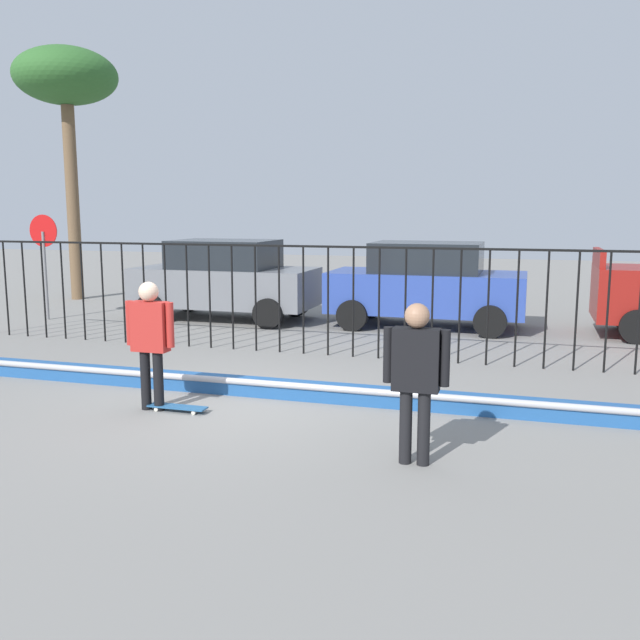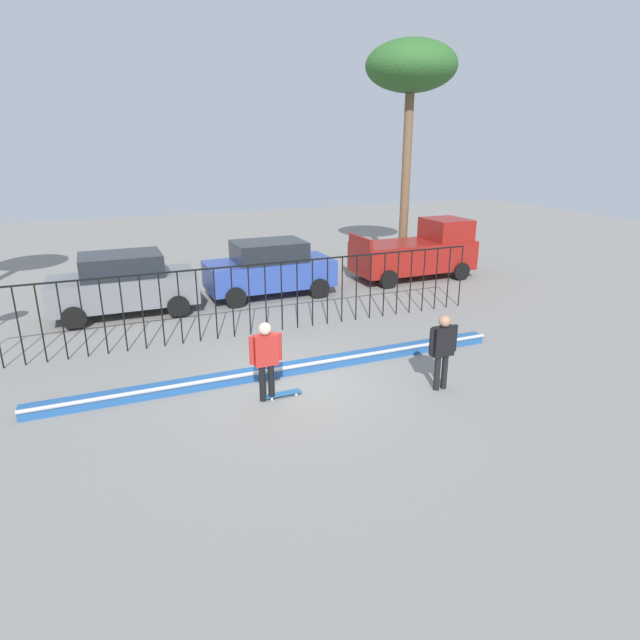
% 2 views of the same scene
% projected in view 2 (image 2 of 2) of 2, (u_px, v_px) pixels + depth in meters
% --- Properties ---
extents(ground_plane, '(60.00, 60.00, 0.00)m').
position_uv_depth(ground_plane, '(293.00, 383.00, 12.04)').
color(ground_plane, gray).
extents(bowl_coping_ledge, '(11.00, 0.40, 0.27)m').
position_uv_depth(bowl_coping_ledge, '(285.00, 369.00, 12.46)').
color(bowl_coping_ledge, '#235699').
rests_on(bowl_coping_ledge, ground).
extents(perimeter_fence, '(14.04, 0.04, 1.99)m').
position_uv_depth(perimeter_fence, '(249.00, 293.00, 14.66)').
color(perimeter_fence, black).
rests_on(perimeter_fence, ground).
extents(skateboarder, '(0.69, 0.26, 1.70)m').
position_uv_depth(skateboarder, '(266.00, 354.00, 10.94)').
color(skateboarder, black).
rests_on(skateboarder, ground).
extents(skateboard, '(0.80, 0.20, 0.07)m').
position_uv_depth(skateboard, '(283.00, 394.00, 11.39)').
color(skateboard, '#26598C').
rests_on(skateboard, ground).
extents(camera_operator, '(0.68, 0.26, 1.69)m').
position_uv_depth(camera_operator, '(443.00, 345.00, 11.43)').
color(camera_operator, black).
rests_on(camera_operator, ground).
extents(parked_car_gray, '(4.30, 2.12, 1.90)m').
position_uv_depth(parked_car_gray, '(123.00, 284.00, 16.48)').
color(parked_car_gray, slate).
rests_on(parked_car_gray, ground).
extents(parked_car_blue, '(4.30, 2.12, 1.90)m').
position_uv_depth(parked_car_blue, '(269.00, 268.00, 18.48)').
color(parked_car_blue, '#2D479E').
rests_on(parked_car_blue, ground).
extents(pickup_truck, '(4.70, 2.12, 2.24)m').
position_uv_depth(pickup_truck, '(418.00, 252.00, 20.87)').
color(pickup_truck, maroon).
rests_on(pickup_truck, ground).
extents(palm_tree_tall, '(3.52, 3.52, 8.81)m').
position_uv_depth(palm_tree_tall, '(411.00, 70.00, 20.65)').
color(palm_tree_tall, brown).
rests_on(palm_tree_tall, ground).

